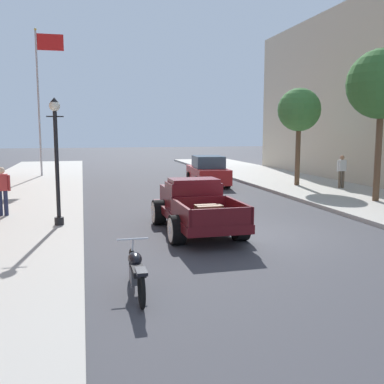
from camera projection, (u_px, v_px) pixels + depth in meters
ground_plane at (240, 234)px, 13.28m from camera, size 140.00×140.00×0.00m
hotrod_truck_maroon at (194, 206)px, 13.66m from camera, size 2.25×4.97×1.58m
motorcycle_parked at (136, 271)px, 8.32m from camera, size 0.62×2.12×0.93m
car_background_red at (208, 172)px, 24.78m from camera, size 2.10×4.41×1.65m
pedestrian_sidewalk_left at (2, 188)px, 15.16m from camera, size 0.53×0.22×1.65m
pedestrian_sidewalk_right at (342, 169)px, 22.53m from camera, size 0.53×0.22×1.65m
street_lamp_near at (56, 152)px, 13.48m from camera, size 0.50×0.32×3.85m
flagpole at (42, 87)px, 28.23m from camera, size 1.74×0.16×9.16m
street_tree_nearest at (382, 85)px, 17.89m from camera, size 2.79×2.79×6.12m
street_tree_second at (299, 111)px, 23.33m from camera, size 2.23×2.23×5.07m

